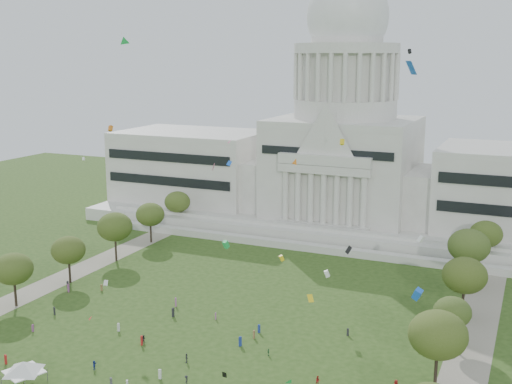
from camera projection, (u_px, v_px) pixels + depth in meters
name	position (u px, v px, depth m)	size (l,w,h in m)	color
ground	(147.00, 384.00, 106.64)	(400.00, 400.00, 0.00)	#294716
capitol	(343.00, 157.00, 203.66)	(160.00, 64.50, 91.30)	beige
path_left	(46.00, 286.00, 152.50)	(8.00, 160.00, 0.04)	gray
path_right	(467.00, 361.00, 114.45)	(8.00, 160.00, 0.04)	gray
row_tree_l_2	(13.00, 269.00, 138.21)	(8.42, 8.42, 11.97)	black
row_tree_r_2	(438.00, 335.00, 102.74)	(9.55, 9.55, 13.58)	black
row_tree_l_3	(68.00, 250.00, 152.76)	(8.12, 8.12, 11.55)	black
row_tree_r_3	(452.00, 312.00, 118.44)	(7.01, 7.01, 9.98)	black
row_tree_l_4	(115.00, 227.00, 169.07)	(9.29, 9.29, 13.21)	black
row_tree_r_4	(465.00, 275.00, 131.75)	(9.19, 9.19, 13.06)	black
row_tree_l_5	(150.00, 215.00, 186.35)	(8.33, 8.33, 11.85)	black
row_tree_r_5	(469.00, 246.00, 150.16)	(9.82, 9.82, 13.96)	black
row_tree_l_6	(177.00, 202.00, 203.25)	(8.19, 8.19, 11.64)	black
row_tree_r_6	(486.00, 234.00, 165.52)	(8.42, 8.42, 11.97)	black
event_tent	(24.00, 367.00, 105.65)	(9.93, 9.93, 4.26)	#4C4C4C
person_2	(318.00, 381.00, 105.95)	(0.83, 0.51, 1.70)	#B21E1E
person_3	(186.00, 380.00, 106.27)	(1.04, 0.54, 1.61)	#26262B
person_4	(187.00, 358.00, 113.91)	(1.03, 0.56, 1.76)	#4C4C51
person_5	(94.00, 365.00, 111.46)	(1.49, 0.59, 1.61)	navy
person_8	(144.00, 339.00, 121.93)	(0.75, 0.46, 1.54)	#26262B
person_10	(268.00, 352.00, 116.59)	(0.80, 0.44, 1.36)	#33723F
distant_crowd	(130.00, 332.00, 124.60)	(67.82, 37.95, 1.95)	#33723F
kite_swarm	(178.00, 197.00, 106.45)	(86.54, 105.16, 60.26)	black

